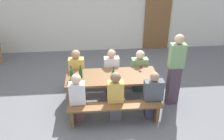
{
  "coord_description": "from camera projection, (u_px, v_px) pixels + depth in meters",
  "views": [
    {
      "loc": [
        -0.42,
        -4.67,
        3.39
      ],
      "look_at": [
        0.0,
        0.0,
        0.9
      ],
      "focal_mm": 38.11,
      "sensor_mm": 36.0,
      "label": 1
    }
  ],
  "objects": [
    {
      "name": "wooden_door",
      "position": [
        157.0,
        20.0,
        8.25
      ],
      "size": [
        0.9,
        0.06,
        2.1
      ],
      "primitive_type": "cube",
      "color": "brown",
      "rests_on": "ground"
    },
    {
      "name": "wine_bottle_0",
      "position": [
        113.0,
        75.0,
        5.15
      ],
      "size": [
        0.07,
        0.07,
        0.34
      ],
      "color": "#194723",
      "rests_on": "tasting_table"
    },
    {
      "name": "bench_far",
      "position": [
        110.0,
        76.0,
        6.18
      ],
      "size": [
        1.97,
        0.3,
        0.45
      ],
      "color": "brown",
      "rests_on": "ground"
    },
    {
      "name": "seated_guest_far_0",
      "position": [
        77.0,
        73.0,
        5.89
      ],
      "size": [
        0.37,
        0.24,
        1.18
      ],
      "rotation": [
        0.0,
        0.0,
        -1.57
      ],
      "color": "#4D334B",
      "rests_on": "ground"
    },
    {
      "name": "standing_host",
      "position": [
        175.0,
        71.0,
        5.39
      ],
      "size": [
        0.34,
        0.24,
        1.71
      ],
      "rotation": [
        0.0,
        0.0,
        3.14
      ],
      "color": "#4C3847",
      "rests_on": "ground"
    },
    {
      "name": "ground_plane",
      "position": [
        112.0,
        103.0,
        5.73
      ],
      "size": [
        24.0,
        24.0,
        0.0
      ],
      "primitive_type": "plane",
      "color": "slate"
    },
    {
      "name": "bench_near",
      "position": [
        115.0,
        109.0,
        4.94
      ],
      "size": [
        1.97,
        0.3,
        0.45
      ],
      "color": "brown",
      "rests_on": "ground"
    },
    {
      "name": "back_wall",
      "position": [
        103.0,
        4.0,
        7.97
      ],
      "size": [
        14.0,
        0.2,
        3.2
      ],
      "primitive_type": "cube",
      "color": "silver",
      "rests_on": "ground"
    },
    {
      "name": "wine_glass_0",
      "position": [
        141.0,
        66.0,
        5.58
      ],
      "size": [
        0.08,
        0.08,
        0.14
      ],
      "color": "silver",
      "rests_on": "tasting_table"
    },
    {
      "name": "tasting_table",
      "position": [
        112.0,
        79.0,
        5.42
      ],
      "size": [
        2.07,
        0.81,
        0.75
      ],
      "color": "brown",
      "rests_on": "ground"
    },
    {
      "name": "wine_bottle_2",
      "position": [
        72.0,
        74.0,
        5.2
      ],
      "size": [
        0.06,
        0.06,
        0.32
      ],
      "color": "#194723",
      "rests_on": "tasting_table"
    },
    {
      "name": "wine_glass_1",
      "position": [
        70.0,
        69.0,
        5.42
      ],
      "size": [
        0.07,
        0.07,
        0.16
      ],
      "color": "silver",
      "rests_on": "tasting_table"
    },
    {
      "name": "seated_guest_near_1",
      "position": [
        115.0,
        97.0,
        4.99
      ],
      "size": [
        0.33,
        0.24,
        1.13
      ],
      "rotation": [
        0.0,
        0.0,
        1.57
      ],
      "color": "#55525C",
      "rests_on": "ground"
    },
    {
      "name": "seated_guest_far_1",
      "position": [
        112.0,
        72.0,
        5.96
      ],
      "size": [
        0.37,
        0.24,
        1.16
      ],
      "rotation": [
        0.0,
        0.0,
        -1.57
      ],
      "color": "#2D544D",
      "rests_on": "ground"
    },
    {
      "name": "seated_guest_near_2",
      "position": [
        153.0,
        96.0,
        5.07
      ],
      "size": [
        0.4,
        0.24,
        1.09
      ],
      "rotation": [
        0.0,
        0.0,
        1.57
      ],
      "color": "#3E3F5E",
      "rests_on": "ground"
    },
    {
      "name": "seated_guest_near_0",
      "position": [
        78.0,
        99.0,
        4.93
      ],
      "size": [
        0.32,
        0.24,
        1.13
      ],
      "rotation": [
        0.0,
        0.0,
        1.57
      ],
      "color": "brown",
      "rests_on": "ground"
    },
    {
      "name": "seated_guest_far_2",
      "position": [
        139.0,
        72.0,
        6.03
      ],
      "size": [
        0.4,
        0.24,
        1.11
      ],
      "rotation": [
        0.0,
        0.0,
        -1.57
      ],
      "color": "#284738",
      "rests_on": "ground"
    },
    {
      "name": "wine_bottle_1",
      "position": [
        81.0,
        73.0,
        5.27
      ],
      "size": [
        0.08,
        0.08,
        0.3
      ],
      "color": "#194723",
      "rests_on": "tasting_table"
    }
  ]
}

